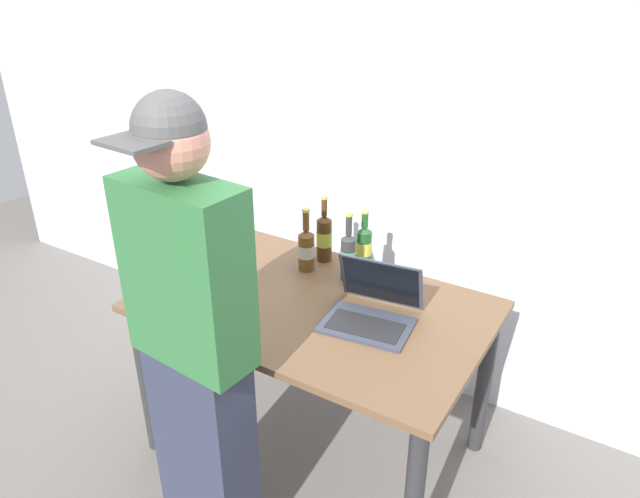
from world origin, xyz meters
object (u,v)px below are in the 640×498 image
at_px(beer_bottle_dark, 306,248).
at_px(beer_bottle_brown, 364,246).
at_px(person_figure, 194,344).
at_px(beer_bottle_amber, 324,237).
at_px(beer_bottle_green, 348,255).
at_px(laptop, 372,308).

xyz_separation_m(beer_bottle_dark, beer_bottle_brown, (0.21, 0.15, 0.00)).
bearing_deg(person_figure, beer_bottle_dark, 96.95).
height_order(beer_bottle_brown, person_figure, person_figure).
bearing_deg(beer_bottle_amber, beer_bottle_brown, 9.28).
bearing_deg(beer_bottle_amber, person_figure, -85.06).
distance_m(beer_bottle_dark, beer_bottle_green, 0.20).
bearing_deg(beer_bottle_amber, beer_bottle_dark, -98.91).
xyz_separation_m(beer_bottle_brown, person_figure, (-0.11, -0.97, 0.03)).
bearing_deg(beer_bottle_brown, beer_bottle_amber, -170.72).
bearing_deg(beer_bottle_green, laptop, -44.12).
height_order(beer_bottle_dark, person_figure, person_figure).
height_order(beer_bottle_dark, beer_bottle_green, beer_bottle_green).
distance_m(beer_bottle_brown, person_figure, 0.98).
relative_size(beer_bottle_amber, person_figure, 0.18).
distance_m(laptop, beer_bottle_dark, 0.48).
xyz_separation_m(beer_bottle_dark, beer_bottle_green, (0.20, 0.02, 0.01)).
bearing_deg(person_figure, beer_bottle_amber, 94.94).
distance_m(beer_bottle_dark, person_figure, 0.83).
height_order(beer_bottle_dark, beer_bottle_brown, beer_bottle_dark).
relative_size(beer_bottle_green, beer_bottle_brown, 1.12).
relative_size(beer_bottle_green, beer_bottle_amber, 0.99).
height_order(beer_bottle_amber, beer_bottle_brown, beer_bottle_amber).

